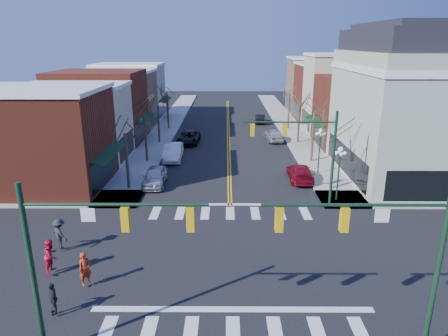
{
  "coord_description": "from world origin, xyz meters",
  "views": [
    {
      "loc": [
        -0.31,
        -20.13,
        11.78
      ],
      "look_at": [
        -0.46,
        8.11,
        2.8
      ],
      "focal_mm": 32.0,
      "sensor_mm": 36.0,
      "label": 1
    }
  ],
  "objects_px": {
    "lamppost_corner": "(339,165)",
    "car_right_far": "(260,119)",
    "car_left_near": "(155,177)",
    "car_left_mid": "(173,152)",
    "victorian_corner": "(420,103)",
    "lamppost_midblock": "(320,143)",
    "car_right_mid": "(274,135)",
    "pedestrian_red_b": "(51,256)",
    "pedestrian_dark_b": "(60,234)",
    "car_left_far": "(189,137)",
    "pedestrian_red_a": "(85,269)",
    "car_right_near": "(300,172)",
    "pedestrian_dark_a": "(53,298)"
  },
  "relations": [
    {
      "from": "car_right_near",
      "to": "car_right_mid",
      "type": "height_order",
      "value": "car_right_mid"
    },
    {
      "from": "lamppost_corner",
      "to": "car_left_mid",
      "type": "xyz_separation_m",
      "value": [
        -14.01,
        11.27,
        -2.13
      ]
    },
    {
      "from": "car_left_mid",
      "to": "victorian_corner",
      "type": "bearing_deg",
      "value": -14.77
    },
    {
      "from": "car_left_mid",
      "to": "pedestrian_dark_b",
      "type": "xyz_separation_m",
      "value": [
        -4.19,
        -18.98,
        0.25
      ]
    },
    {
      "from": "lamppost_midblock",
      "to": "car_right_far",
      "type": "height_order",
      "value": "lamppost_midblock"
    },
    {
      "from": "lamppost_corner",
      "to": "car_right_far",
      "type": "height_order",
      "value": "lamppost_corner"
    },
    {
      "from": "lamppost_midblock",
      "to": "pedestrian_red_b",
      "type": "bearing_deg",
      "value": -136.64
    },
    {
      "from": "pedestrian_dark_a",
      "to": "pedestrian_dark_b",
      "type": "height_order",
      "value": "pedestrian_dark_b"
    },
    {
      "from": "car_left_near",
      "to": "car_left_mid",
      "type": "bearing_deg",
      "value": 84.19
    },
    {
      "from": "car_left_far",
      "to": "car_right_near",
      "type": "bearing_deg",
      "value": -47.8
    },
    {
      "from": "car_left_near",
      "to": "car_right_near",
      "type": "xyz_separation_m",
      "value": [
        12.64,
        1.34,
        -0.05
      ]
    },
    {
      "from": "car_left_mid",
      "to": "pedestrian_red_b",
      "type": "xyz_separation_m",
      "value": [
        -3.65,
        -21.44,
        0.24
      ]
    },
    {
      "from": "car_right_near",
      "to": "pedestrian_dark_a",
      "type": "relative_size",
      "value": 3.22
    },
    {
      "from": "pedestrian_red_b",
      "to": "pedestrian_dark_b",
      "type": "distance_m",
      "value": 2.53
    },
    {
      "from": "car_left_near",
      "to": "pedestrian_red_a",
      "type": "relative_size",
      "value": 2.57
    },
    {
      "from": "car_left_far",
      "to": "pedestrian_dark_b",
      "type": "relative_size",
      "value": 2.76
    },
    {
      "from": "car_left_far",
      "to": "pedestrian_dark_a",
      "type": "height_order",
      "value": "pedestrian_dark_a"
    },
    {
      "from": "lamppost_midblock",
      "to": "car_left_mid",
      "type": "xyz_separation_m",
      "value": [
        -14.01,
        4.77,
        -2.13
      ]
    },
    {
      "from": "pedestrian_red_a",
      "to": "pedestrian_red_b",
      "type": "height_order",
      "value": "pedestrian_red_b"
    },
    {
      "from": "car_left_mid",
      "to": "car_right_mid",
      "type": "height_order",
      "value": "car_left_mid"
    },
    {
      "from": "car_right_near",
      "to": "pedestrian_dark_a",
      "type": "height_order",
      "value": "pedestrian_dark_a"
    },
    {
      "from": "victorian_corner",
      "to": "car_left_mid",
      "type": "distance_m",
      "value": 23.65
    },
    {
      "from": "pedestrian_dark_a",
      "to": "car_right_near",
      "type": "bearing_deg",
      "value": 114.96
    },
    {
      "from": "pedestrian_red_a",
      "to": "pedestrian_red_b",
      "type": "relative_size",
      "value": 0.93
    },
    {
      "from": "lamppost_corner",
      "to": "victorian_corner",
      "type": "bearing_deg",
      "value": 35.86
    },
    {
      "from": "lamppost_corner",
      "to": "car_right_near",
      "type": "relative_size",
      "value": 0.88
    },
    {
      "from": "car_left_mid",
      "to": "car_right_far",
      "type": "height_order",
      "value": "car_left_mid"
    },
    {
      "from": "victorian_corner",
      "to": "pedestrian_red_b",
      "type": "height_order",
      "value": "victorian_corner"
    },
    {
      "from": "car_left_near",
      "to": "car_left_far",
      "type": "distance_m",
      "value": 14.84
    },
    {
      "from": "car_right_mid",
      "to": "pedestrian_dark_a",
      "type": "bearing_deg",
      "value": 62.27
    },
    {
      "from": "car_left_mid",
      "to": "pedestrian_red_b",
      "type": "relative_size",
      "value": 2.74
    },
    {
      "from": "pedestrian_red_a",
      "to": "pedestrian_red_b",
      "type": "xyz_separation_m",
      "value": [
        -2.16,
        1.15,
        0.06
      ]
    },
    {
      "from": "car_left_mid",
      "to": "car_left_far",
      "type": "bearing_deg",
      "value": 80.36
    },
    {
      "from": "victorian_corner",
      "to": "pedestrian_red_a",
      "type": "bearing_deg",
      "value": -143.94
    },
    {
      "from": "lamppost_corner",
      "to": "pedestrian_dark_b",
      "type": "height_order",
      "value": "lamppost_corner"
    },
    {
      "from": "victorian_corner",
      "to": "pedestrian_red_b",
      "type": "bearing_deg",
      "value": -148.07
    },
    {
      "from": "pedestrian_red_b",
      "to": "pedestrian_dark_b",
      "type": "height_order",
      "value": "pedestrian_dark_b"
    },
    {
      "from": "car_right_mid",
      "to": "pedestrian_red_b",
      "type": "height_order",
      "value": "pedestrian_red_b"
    },
    {
      "from": "car_right_near",
      "to": "car_left_near",
      "type": "bearing_deg",
      "value": 8.25
    },
    {
      "from": "pedestrian_red_b",
      "to": "car_right_mid",
      "type": "bearing_deg",
      "value": -20.53
    },
    {
      "from": "lamppost_corner",
      "to": "car_left_mid",
      "type": "height_order",
      "value": "lamppost_corner"
    },
    {
      "from": "pedestrian_dark_a",
      "to": "lamppost_midblock",
      "type": "bearing_deg",
      "value": 113.64
    },
    {
      "from": "car_left_mid",
      "to": "pedestrian_dark_b",
      "type": "height_order",
      "value": "pedestrian_dark_b"
    },
    {
      "from": "victorian_corner",
      "to": "lamppost_midblock",
      "type": "xyz_separation_m",
      "value": [
        -8.3,
        0.5,
        -3.7
      ]
    },
    {
      "from": "car_left_mid",
      "to": "car_right_far",
      "type": "relative_size",
      "value": 1.25
    },
    {
      "from": "pedestrian_dark_b",
      "to": "car_left_far",
      "type": "bearing_deg",
      "value": -63.31
    },
    {
      "from": "car_right_mid",
      "to": "pedestrian_dark_b",
      "type": "xyz_separation_m",
      "value": [
        -15.57,
        -27.29,
        0.3
      ]
    },
    {
      "from": "car_left_near",
      "to": "car_right_far",
      "type": "xyz_separation_m",
      "value": [
        11.2,
        27.39,
        -0.09
      ]
    },
    {
      "from": "lamppost_corner",
      "to": "car_right_near",
      "type": "height_order",
      "value": "lamppost_corner"
    },
    {
      "from": "victorian_corner",
      "to": "lamppost_corner",
      "type": "xyz_separation_m",
      "value": [
        -8.3,
        -6.0,
        -3.7
      ]
    }
  ]
}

